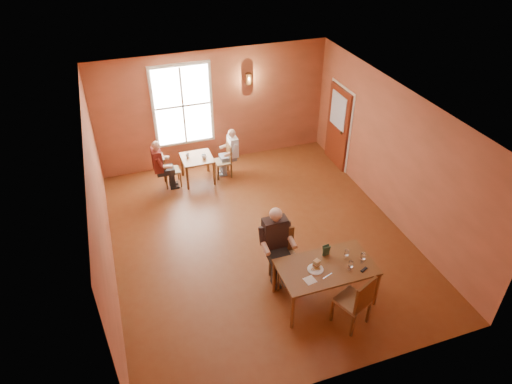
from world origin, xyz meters
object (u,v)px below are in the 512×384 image
object	(u,v)px
main_table	(325,282)
diner_white	(224,155)
second_table	(198,169)
diner_maroon	(170,163)
diner_main	(286,252)
chair_empty	(352,300)
chair_diner_main	(285,259)
chair_diner_maroon	(172,170)
chair_diner_white	(223,161)

from	to	relation	value
main_table	diner_white	distance (m)	4.66
second_table	diner_maroon	size ratio (longest dim) A/B	0.59
diner_main	chair_empty	bearing A→B (deg)	118.85
chair_diner_main	diner_main	distance (m)	0.20
diner_maroon	chair_diner_maroon	bearing A→B (deg)	90.00
diner_white	chair_diner_maroon	world-z (taller)	diner_white
chair_empty	chair_diner_white	world-z (taller)	chair_empty
chair_diner_maroon	chair_empty	bearing A→B (deg)	21.72
diner_white	diner_maroon	xyz separation A→B (m)	(-1.36, 0.00, 0.04)
diner_main	diner_maroon	distance (m)	4.25
chair_diner_maroon	chair_diner_main	bearing A→B (deg)	19.45
diner_main	chair_diner_white	bearing A→B (deg)	-88.53
chair_diner_white	diner_white	size ratio (longest dim) A/B	0.73
second_table	chair_diner_white	distance (m)	0.66
diner_maroon	diner_white	bearing A→B (deg)	90.00
chair_diner_main	chair_diner_white	bearing A→B (deg)	-88.52
diner_main	chair_empty	size ratio (longest dim) A/B	1.36
second_table	chair_diner_maroon	size ratio (longest dim) A/B	0.87
chair_diner_main	diner_maroon	xyz separation A→B (m)	(-1.43, 3.97, 0.10)
chair_diner_maroon	diner_maroon	size ratio (longest dim) A/B	0.67
chair_diner_white	diner_white	bearing A→B (deg)	-90.00
main_table	chair_diner_main	bearing A→B (deg)	127.57
second_table	chair_diner_white	xyz separation A→B (m)	(0.65, 0.00, 0.10)
diner_main	chair_diner_maroon	distance (m)	4.25
second_table	diner_maroon	xyz separation A→B (m)	(-0.68, 0.00, 0.31)
main_table	chair_diner_maroon	size ratio (longest dim) A/B	1.96
second_table	chair_empty	bearing A→B (deg)	-74.65
main_table	second_table	world-z (taller)	main_table
chair_empty	chair_diner_maroon	size ratio (longest dim) A/B	1.26
second_table	chair_diner_maroon	xyz separation A→B (m)	(-0.65, 0.00, 0.10)
diner_white	chair_diner_maroon	size ratio (longest dim) A/B	1.39
main_table	chair_diner_main	xyz separation A→B (m)	(-0.50, 0.65, 0.15)
second_table	chair_diner_white	world-z (taller)	chair_diner_white
second_table	diner_white	xyz separation A→B (m)	(0.68, 0.00, 0.26)
second_table	diner_white	size ratio (longest dim) A/B	0.63
chair_empty	main_table	bearing A→B (deg)	83.43
second_table	main_table	bearing A→B (deg)	-74.83
diner_main	second_table	size ratio (longest dim) A/B	1.96
chair_empty	chair_diner_white	distance (m)	5.31
chair_diner_main	chair_diner_white	world-z (taller)	chair_diner_main
main_table	diner_white	world-z (taller)	diner_white
main_table	diner_maroon	xyz separation A→B (m)	(-1.93, 4.62, 0.24)
chair_diner_white	diner_maroon	distance (m)	1.35
chair_diner_main	diner_maroon	bearing A→B (deg)	-70.16
chair_diner_white	diner_white	distance (m)	0.16
chair_diner_main	diner_main	size ratio (longest dim) A/B	0.74
diner_main	chair_diner_maroon	size ratio (longest dim) A/B	1.72
chair_empty	second_table	size ratio (longest dim) A/B	1.45
diner_main	chair_diner_white	world-z (taller)	diner_main
chair_diner_main	diner_white	world-z (taller)	diner_white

